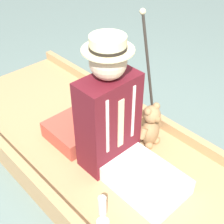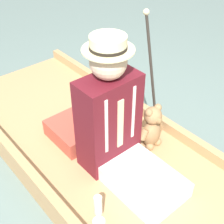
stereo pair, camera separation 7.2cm
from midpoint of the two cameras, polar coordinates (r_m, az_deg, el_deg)
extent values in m
plane|color=slate|center=(2.27, 2.81, -12.48)|extent=(16.00, 16.00, 0.00)
cube|color=tan|center=(2.21, 2.87, -11.24)|extent=(1.11, 3.34, 0.15)
cube|color=tan|center=(2.43, 12.10, -3.18)|extent=(0.06, 3.34, 0.08)
cube|color=tan|center=(1.93, -9.02, -16.45)|extent=(0.06, 3.34, 0.08)
cube|color=#B24738|center=(2.38, -3.93, -2.36)|extent=(0.53, 0.37, 0.13)
cube|color=white|center=(2.01, 7.02, -12.59)|extent=(0.36, 0.48, 0.11)
cube|color=#5B141E|center=(1.99, 0.44, -1.82)|extent=(0.40, 0.21, 0.65)
cube|color=beige|center=(1.90, 2.63, -2.29)|extent=(0.04, 0.01, 0.36)
cube|color=white|center=(1.94, 5.00, -0.20)|extent=(0.02, 0.01, 0.39)
cube|color=white|center=(1.82, 0.12, -2.90)|extent=(0.02, 0.01, 0.39)
sphere|color=beige|center=(1.75, 0.50, 9.25)|extent=(0.22, 0.22, 0.22)
cylinder|color=beige|center=(1.72, 0.52, 11.32)|extent=(0.30, 0.30, 0.01)
cylinder|color=beige|center=(1.70, 0.52, 12.59)|extent=(0.21, 0.21, 0.07)
cylinder|color=black|center=(1.71, 0.52, 11.83)|extent=(0.21, 0.21, 0.02)
ellipsoid|color=#9E754C|center=(2.26, 8.07, -3.86)|extent=(0.15, 0.12, 0.22)
sphere|color=#9E754C|center=(2.16, 8.44, -0.66)|extent=(0.13, 0.13, 0.13)
sphere|color=olive|center=(2.14, 9.47, -1.53)|extent=(0.05, 0.05, 0.05)
sphere|color=#9E754C|center=(2.16, 9.35, 0.81)|extent=(0.05, 0.05, 0.05)
sphere|color=#9E754C|center=(2.10, 7.73, -0.12)|extent=(0.05, 0.05, 0.05)
cylinder|color=#9E754C|center=(2.28, 9.51, -2.27)|extent=(0.08, 0.06, 0.10)
cylinder|color=#9E754C|center=(2.19, 6.75, -4.00)|extent=(0.08, 0.06, 0.10)
sphere|color=#9E754C|center=(2.32, 9.12, -5.33)|extent=(0.06, 0.06, 0.06)
sphere|color=#9E754C|center=(2.28, 7.78, -6.23)|extent=(0.06, 0.06, 0.06)
cylinder|color=silver|center=(1.89, -1.27, -19.41)|extent=(0.07, 0.07, 0.01)
cylinder|color=silver|center=(1.85, -1.29, -18.66)|extent=(0.01, 0.01, 0.08)
cylinder|color=silver|center=(1.77, -1.34, -16.70)|extent=(0.05, 0.05, 0.13)
cylinder|color=#2D2823|center=(2.25, 8.24, 6.39)|extent=(0.02, 0.22, 0.88)
sphere|color=beige|center=(2.12, 7.30, 17.68)|extent=(0.04, 0.04, 0.04)
camera|label=1|loc=(0.04, -88.92, 0.82)|focal=50.00mm
camera|label=2|loc=(0.04, 91.08, -0.82)|focal=50.00mm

